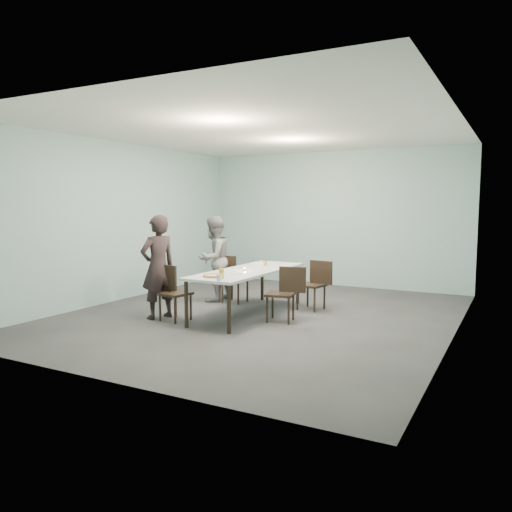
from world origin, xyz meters
The scene contains 16 objects.
ground centered at (0.00, 0.00, 0.00)m, with size 7.00×7.00×0.00m, color #333335.
room_shell centered at (0.00, 0.00, 2.03)m, with size 6.02×7.02×3.01m.
table centered at (-0.21, -0.05, 0.69)m, with size 0.91×2.60×0.75m.
chair_near_left centered at (-1.09, -0.95, 0.50)m, with size 0.64×0.48×0.87m.
chair_far_left centered at (-1.00, 0.73, 0.50)m, with size 0.61×0.42×0.87m.
chair_near_right centered at (0.56, -0.23, 0.50)m, with size 0.64×0.50×0.87m.
chair_far_right centered at (0.65, 0.80, 0.50)m, with size 0.64×0.48×0.87m.
diner_near centered at (-1.34, -0.97, 0.83)m, with size 0.61×0.40×1.66m, color black.
diner_far centered at (-1.35, 0.68, 0.81)m, with size 0.78×0.61×1.61m, color gray.
pizza centered at (-0.25, -1.02, 0.77)m, with size 0.34×0.34×0.04m.
side_plate centered at (-0.13, -0.56, 0.76)m, with size 0.18×0.18×0.01m, color white.
beer_glass centered at (-0.08, -1.08, 0.82)m, with size 0.08×0.08×0.15m, color gold.
water_tumbler centered at (0.02, -1.29, 0.80)m, with size 0.08×0.08×0.09m, color silver.
tealight centered at (-0.21, -0.15, 0.77)m, with size 0.06×0.06×0.05m.
amber_tumbler centered at (-0.22, 0.60, 0.79)m, with size 0.07×0.07×0.08m, color gold.
menu centered at (-0.41, 0.82, 0.75)m, with size 0.30×0.22×0.01m, color silver.
Camera 1 is at (3.76, -7.20, 1.84)m, focal length 35.00 mm.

